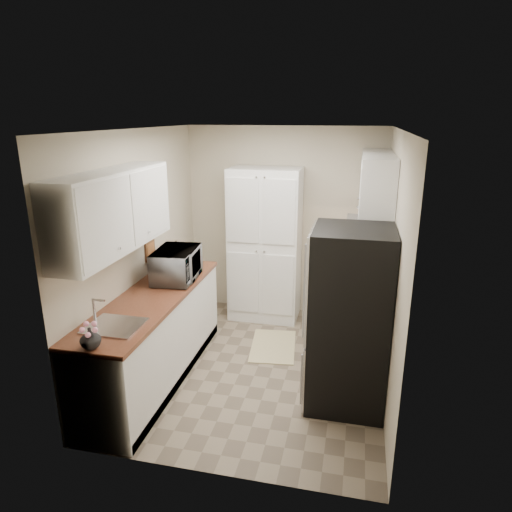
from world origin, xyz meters
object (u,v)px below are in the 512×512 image
at_px(pantry_cabinet, 265,245).
at_px(refrigerator, 349,319).
at_px(wine_bottle, 177,255).
at_px(toaster_oven, 356,252).
at_px(microwave, 177,265).
at_px(electric_range, 352,320).

relative_size(pantry_cabinet, refrigerator, 1.18).
height_order(wine_bottle, toaster_oven, wine_bottle).
relative_size(refrigerator, toaster_oven, 4.31).
distance_m(pantry_cabinet, microwave, 1.46).
bearing_deg(microwave, electric_range, -84.80).
distance_m(pantry_cabinet, toaster_oven, 1.18).
xyz_separation_m(wine_bottle, toaster_oven, (2.06, 0.66, -0.03)).
distance_m(refrigerator, toaster_oven, 1.57).
distance_m(wine_bottle, toaster_oven, 2.16).
relative_size(pantry_cabinet, toaster_oven, 5.07).
bearing_deg(toaster_oven, pantry_cabinet, 178.44).
relative_size(electric_range, toaster_oven, 2.86).
bearing_deg(toaster_oven, refrigerator, -84.37).
bearing_deg(electric_range, pantry_cabinet, 141.78).
bearing_deg(refrigerator, microwave, 166.19).
bearing_deg(wine_bottle, toaster_oven, 17.90).
height_order(electric_range, refrigerator, refrigerator).
bearing_deg(refrigerator, pantry_cabinet, 123.46).
xyz_separation_m(pantry_cabinet, electric_range, (1.17, -0.93, -0.52)).
height_order(pantry_cabinet, toaster_oven, pantry_cabinet).
height_order(electric_range, microwave, microwave).
bearing_deg(toaster_oven, wine_bottle, -155.37).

